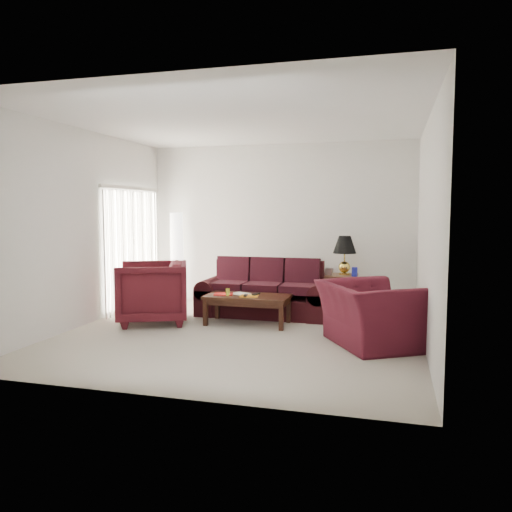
{
  "coord_description": "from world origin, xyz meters",
  "views": [
    {
      "loc": [
        2.06,
        -6.7,
        1.77
      ],
      "look_at": [
        0.0,
        0.85,
        1.05
      ],
      "focal_mm": 35.0,
      "sensor_mm": 36.0,
      "label": 1
    }
  ],
  "objects_px": {
    "end_table": "(340,293)",
    "coffee_table": "(248,310)",
    "floor_lamp": "(177,257)",
    "armchair_right": "(370,314)",
    "armchair_left": "(152,292)",
    "sofa": "(264,289)"
  },
  "relations": [
    {
      "from": "sofa",
      "to": "end_table",
      "type": "bearing_deg",
      "value": 24.24
    },
    {
      "from": "sofa",
      "to": "armchair_right",
      "type": "xyz_separation_m",
      "value": [
        1.8,
        -1.46,
        -0.04
      ]
    },
    {
      "from": "coffee_table",
      "to": "sofa",
      "type": "bearing_deg",
      "value": 89.57
    },
    {
      "from": "floor_lamp",
      "to": "coffee_table",
      "type": "xyz_separation_m",
      "value": [
        1.86,
        -1.51,
        -0.64
      ]
    },
    {
      "from": "floor_lamp",
      "to": "armchair_left",
      "type": "distance_m",
      "value": 1.88
    },
    {
      "from": "sofa",
      "to": "floor_lamp",
      "type": "height_order",
      "value": "floor_lamp"
    },
    {
      "from": "floor_lamp",
      "to": "armchair_left",
      "type": "xyz_separation_m",
      "value": [
        0.39,
        -1.8,
        -0.39
      ]
    },
    {
      "from": "sofa",
      "to": "armchair_right",
      "type": "bearing_deg",
      "value": -44.83
    },
    {
      "from": "end_table",
      "to": "coffee_table",
      "type": "distance_m",
      "value": 1.9
    },
    {
      "from": "armchair_left",
      "to": "coffee_table",
      "type": "distance_m",
      "value": 1.53
    },
    {
      "from": "floor_lamp",
      "to": "armchair_right",
      "type": "relative_size",
      "value": 1.37
    },
    {
      "from": "armchair_right",
      "to": "floor_lamp",
      "type": "bearing_deg",
      "value": 28.22
    },
    {
      "from": "sofa",
      "to": "armchair_left",
      "type": "relative_size",
      "value": 2.07
    },
    {
      "from": "sofa",
      "to": "end_table",
      "type": "distance_m",
      "value": 1.38
    },
    {
      "from": "armchair_right",
      "to": "armchair_left",
      "type": "bearing_deg",
      "value": 51.47
    },
    {
      "from": "sofa",
      "to": "armchair_left",
      "type": "xyz_separation_m",
      "value": [
        -1.57,
        -1.0,
        0.03
      ]
    },
    {
      "from": "end_table",
      "to": "armchair_right",
      "type": "xyz_separation_m",
      "value": [
        0.61,
        -2.15,
        0.09
      ]
    },
    {
      "from": "floor_lamp",
      "to": "coffee_table",
      "type": "bearing_deg",
      "value": -38.96
    },
    {
      "from": "sofa",
      "to": "armchair_right",
      "type": "distance_m",
      "value": 2.32
    },
    {
      "from": "floor_lamp",
      "to": "armchair_right",
      "type": "bearing_deg",
      "value": -31.04
    },
    {
      "from": "end_table",
      "to": "armchair_right",
      "type": "distance_m",
      "value": 2.24
    },
    {
      "from": "armchair_left",
      "to": "floor_lamp",
      "type": "bearing_deg",
      "value": 169.14
    }
  ]
}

